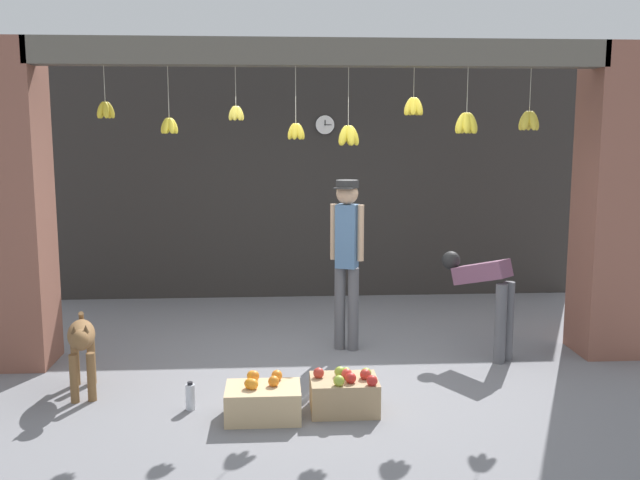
# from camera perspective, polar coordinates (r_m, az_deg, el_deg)

# --- Properties ---
(ground_plane) EXTENTS (60.00, 60.00, 0.00)m
(ground_plane) POSITION_cam_1_polar(r_m,az_deg,el_deg) (6.77, 0.24, -10.15)
(ground_plane) COLOR slate
(shop_back_wall) EXTENTS (7.09, 0.12, 3.00)m
(shop_back_wall) POSITION_cam_1_polar(r_m,az_deg,el_deg) (9.39, -0.98, 4.51)
(shop_back_wall) COLOR #2D2B28
(shop_back_wall) RESTS_ON ground_plane
(shop_pillar_left) EXTENTS (0.70, 0.60, 3.00)m
(shop_pillar_left) POSITION_cam_1_polar(r_m,az_deg,el_deg) (7.17, -23.74, 2.46)
(shop_pillar_left) COLOR brown
(shop_pillar_left) RESTS_ON ground_plane
(shop_pillar_right) EXTENTS (0.70, 0.60, 3.00)m
(shop_pillar_right) POSITION_cam_1_polar(r_m,az_deg,el_deg) (7.51, 22.75, 2.77)
(shop_pillar_right) COLOR brown
(shop_pillar_right) RESTS_ON ground_plane
(storefront_awning) EXTENTS (5.19, 0.33, 0.96)m
(storefront_awning) POSITION_cam_1_polar(r_m,az_deg,el_deg) (6.56, 0.53, 14.22)
(storefront_awning) COLOR #5B564C
(dog) EXTENTS (0.35, 0.81, 0.67)m
(dog) POSITION_cam_1_polar(r_m,az_deg,el_deg) (6.31, -18.54, -7.72)
(dog) COLOR brown
(dog) RESTS_ON ground_plane
(shopkeeper) EXTENTS (0.32, 0.31, 1.72)m
(shopkeeper) POSITION_cam_1_polar(r_m,az_deg,el_deg) (7.07, 2.16, -0.80)
(shopkeeper) COLOR #56565B
(shopkeeper) RESTS_ON ground_plane
(worker_stooping) EXTENTS (0.62, 0.65, 1.00)m
(worker_stooping) POSITION_cam_1_polar(r_m,az_deg,el_deg) (7.09, 13.16, -3.98)
(worker_stooping) COLOR #56565B
(worker_stooping) RESTS_ON ground_plane
(fruit_crate_oranges) EXTENTS (0.58, 0.41, 0.33)m
(fruit_crate_oranges) POSITION_cam_1_polar(r_m,az_deg,el_deg) (5.63, -4.59, -12.72)
(fruit_crate_oranges) COLOR tan
(fruit_crate_oranges) RESTS_ON ground_plane
(fruit_crate_apples) EXTENTS (0.53, 0.41, 0.34)m
(fruit_crate_apples) POSITION_cam_1_polar(r_m,az_deg,el_deg) (5.74, 1.98, -12.13)
(fruit_crate_apples) COLOR tan
(fruit_crate_apples) RESTS_ON ground_plane
(water_bottle) EXTENTS (0.08, 0.08, 0.23)m
(water_bottle) POSITION_cam_1_polar(r_m,az_deg,el_deg) (5.87, -10.33, -12.22)
(water_bottle) COLOR silver
(water_bottle) RESTS_ON ground_plane
(wall_clock) EXTENTS (0.25, 0.03, 0.25)m
(wall_clock) POSITION_cam_1_polar(r_m,az_deg,el_deg) (9.31, 0.40, 9.20)
(wall_clock) COLOR black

